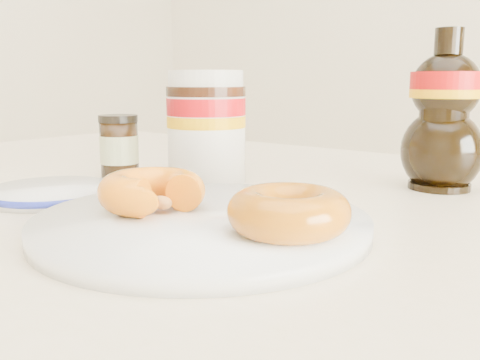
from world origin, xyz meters
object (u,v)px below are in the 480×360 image
Objects in this scene: donut_bitten at (152,191)px; dark_jar at (119,147)px; plate at (202,223)px; dining_table at (239,290)px; donut_whole at (289,211)px; syrup_bottle at (444,110)px; blue_rim_saucer at (51,192)px; nutella_jar at (206,122)px.

dark_jar is at bearing 124.76° from donut_bitten.
dining_table is at bearing 107.15° from plate.
donut_whole is at bearing -19.68° from dark_jar.
plate is 1.54× the size of syrup_bottle.
blue_rim_saucer is at bearing 156.59° from donut_bitten.
nutella_jar is (-0.14, 0.16, 0.06)m from plate.
plate is 2.12× the size of blue_rim_saucer.
blue_rim_saucer is (-0.30, -0.30, -0.08)m from syrup_bottle.
dining_table is 10.66× the size of nutella_jar.
dark_jar is at bearing 160.32° from donut_whole.
dining_table is 18.06× the size of dark_jar.
donut_whole is 0.28m from nutella_jar.
donut_whole is at bearing 1.78° from blue_rim_saucer.
dark_jar is (-0.20, 0.13, 0.01)m from donut_bitten.
dark_jar reaches higher than dining_table.
donut_bitten is 0.51× the size of syrup_bottle.
syrup_bottle is at bearing 42.53° from donut_bitten.
syrup_bottle reaches higher than dining_table.
dining_table is 0.26m from dark_jar.
nutella_jar is 1.03× the size of blue_rim_saucer.
syrup_bottle reaches higher than dark_jar.
nutella_jar reaches higher than donut_bitten.
plate is at bearing -49.41° from nutella_jar.
blue_rim_saucer reaches higher than dining_table.
blue_rim_saucer is (-0.28, -0.01, -0.02)m from donut_whole.
blue_rim_saucer is (-0.16, 0.00, -0.02)m from donut_bitten.
plate is at bearing -107.88° from syrup_bottle.
donut_bitten and donut_whole have the same top height.
plate reaches higher than dining_table.
dark_jar is (-0.25, 0.12, 0.03)m from plate.
syrup_bottle is at bearing 26.75° from dark_jar.
blue_rim_saucer is (0.05, -0.13, -0.03)m from dark_jar.
donut_bitten is 0.71× the size of blue_rim_saucer.
plate is 2.06× the size of nutella_jar.
nutella_jar is at bearing 144.29° from dining_table.
nutella_jar is at bearing 22.04° from dark_jar.
nutella_jar is 0.27m from syrup_bottle.
dining_table is at bearing -119.39° from syrup_bottle.
donut_bitten is 1.16× the size of dark_jar.
plate is at bearing -72.85° from dining_table.
blue_rim_saucer is at bearing -134.74° from syrup_bottle.
nutella_jar is 1.69× the size of dark_jar.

